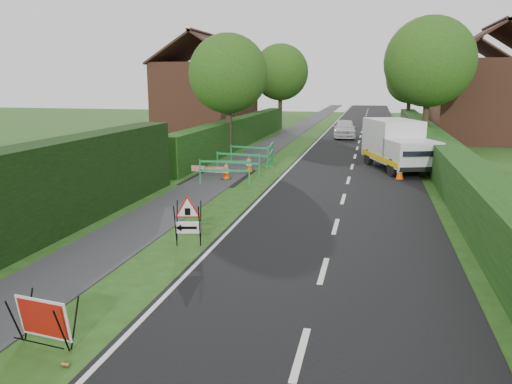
{
  "coord_description": "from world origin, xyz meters",
  "views": [
    {
      "loc": [
        3.41,
        -9.35,
        4.07
      ],
      "look_at": [
        0.36,
        3.66,
        1.1
      ],
      "focal_mm": 35.0,
      "sensor_mm": 36.0,
      "label": 1
    }
  ],
  "objects_px": {
    "works_van": "(398,144)",
    "hatchback_car": "(345,129)",
    "red_rect_sign": "(43,319)",
    "triangle_sign": "(186,217)"
  },
  "relations": [
    {
      "from": "red_rect_sign",
      "to": "works_van",
      "type": "relative_size",
      "value": 0.19
    },
    {
      "from": "works_van",
      "to": "hatchback_car",
      "type": "distance_m",
      "value": 13.45
    },
    {
      "from": "works_van",
      "to": "red_rect_sign",
      "type": "bearing_deg",
      "value": -127.98
    },
    {
      "from": "red_rect_sign",
      "to": "works_van",
      "type": "xyz_separation_m",
      "value": [
        5.98,
        18.01,
        0.75
      ]
    },
    {
      "from": "red_rect_sign",
      "to": "triangle_sign",
      "type": "relative_size",
      "value": 0.91
    },
    {
      "from": "works_van",
      "to": "hatchback_car",
      "type": "height_order",
      "value": "works_van"
    },
    {
      "from": "works_van",
      "to": "hatchback_car",
      "type": "xyz_separation_m",
      "value": [
        -3.19,
        13.06,
        -0.53
      ]
    },
    {
      "from": "red_rect_sign",
      "to": "works_van",
      "type": "distance_m",
      "value": 18.99
    },
    {
      "from": "triangle_sign",
      "to": "hatchback_car",
      "type": "relative_size",
      "value": 0.28
    },
    {
      "from": "red_rect_sign",
      "to": "hatchback_car",
      "type": "height_order",
      "value": "hatchback_car"
    }
  ]
}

